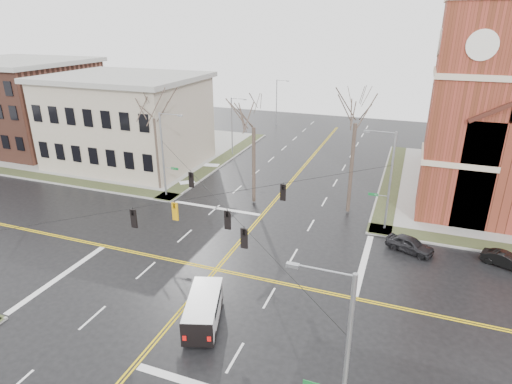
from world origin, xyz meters
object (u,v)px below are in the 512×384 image
(signal_pole_nw, at_px, (164,153))
(parked_car_b, at_px, (505,260))
(signal_pole_se, at_px, (342,361))
(tree_nw_far, at_px, (154,113))
(streetlight_north_a, at_px, (233,124))
(cargo_van, at_px, (204,307))
(tree_nw_near, at_px, (254,122))
(streetlight_north_b, at_px, (277,100))
(parked_car_a, at_px, (410,244))
(signal_pole_ne, at_px, (388,179))
(tree_ne, at_px, (356,117))

(signal_pole_nw, bearing_deg, parked_car_b, -5.68)
(signal_pole_se, distance_m, tree_nw_far, 34.92)
(signal_pole_nw, bearing_deg, tree_nw_far, 139.99)
(streetlight_north_a, bearing_deg, signal_pole_se, -60.91)
(signal_pole_nw, relative_size, cargo_van, 1.72)
(signal_pole_se, height_order, tree_nw_far, tree_nw_far)
(signal_pole_nw, height_order, cargo_van, signal_pole_nw)
(signal_pole_nw, bearing_deg, tree_nw_near, 10.51)
(signal_pole_nw, relative_size, tree_nw_near, 0.76)
(signal_pole_se, distance_m, tree_nw_near, 28.30)
(tree_nw_far, bearing_deg, signal_pole_se, -45.06)
(streetlight_north_b, height_order, parked_car_a, streetlight_north_b)
(parked_car_b, bearing_deg, cargo_van, 147.69)
(signal_pole_ne, xyz_separation_m, signal_pole_se, (0.00, -23.00, 0.00))
(cargo_van, height_order, parked_car_a, cargo_van)
(cargo_van, bearing_deg, signal_pole_se, -49.44)
(signal_pole_se, xyz_separation_m, cargo_van, (-9.39, 5.74, -3.85))
(streetlight_north_a, height_order, tree_nw_far, tree_nw_far)
(streetlight_north_b, height_order, tree_nw_near, tree_nw_near)
(streetlight_north_b, bearing_deg, signal_pole_se, -69.73)
(parked_car_a, bearing_deg, tree_nw_far, 101.00)
(streetlight_north_b, height_order, cargo_van, streetlight_north_b)
(tree_nw_far, bearing_deg, signal_pole_nw, -40.01)
(signal_pole_se, relative_size, tree_nw_near, 0.76)
(signal_pole_nw, distance_m, parked_car_a, 25.69)
(signal_pole_ne, distance_m, tree_nw_far, 24.85)
(parked_car_a, bearing_deg, cargo_van, 160.95)
(streetlight_north_b, relative_size, parked_car_a, 2.08)
(signal_pole_ne, relative_size, signal_pole_nw, 1.00)
(cargo_van, height_order, tree_nw_far, tree_nw_far)
(parked_car_a, bearing_deg, tree_nw_near, 93.40)
(streetlight_north_b, relative_size, tree_ne, 0.60)
(tree_nw_near, bearing_deg, parked_car_a, -17.98)
(tree_ne, bearing_deg, signal_pole_se, -82.03)
(cargo_van, relative_size, tree_nw_far, 0.44)
(parked_car_a, distance_m, tree_nw_near, 18.30)
(streetlight_north_b, distance_m, tree_ne, 38.84)
(streetlight_north_b, xyz_separation_m, cargo_van, (12.59, -53.76, -3.36))
(signal_pole_ne, distance_m, streetlight_north_b, 42.61)
(signal_pole_ne, relative_size, signal_pole_se, 1.00)
(signal_pole_se, xyz_separation_m, streetlight_north_a, (-21.97, 39.50, -0.48))
(signal_pole_ne, xyz_separation_m, tree_ne, (-3.59, 2.66, 4.62))
(signal_pole_ne, relative_size, parked_car_a, 2.33)
(streetlight_north_b, distance_m, tree_nw_far, 35.26)
(parked_car_b, bearing_deg, parked_car_a, 112.32)
(tree_nw_near, bearing_deg, cargo_van, -78.49)
(cargo_van, bearing_deg, parked_car_b, 18.70)
(signal_pole_ne, bearing_deg, cargo_van, -118.53)
(signal_pole_nw, distance_m, streetlight_north_b, 36.51)
(parked_car_b, bearing_deg, tree_nw_near, 98.73)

